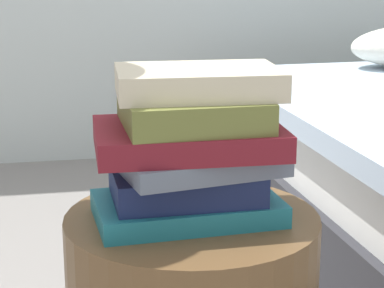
{
  "coord_description": "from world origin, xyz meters",
  "views": [
    {
      "loc": [
        -0.21,
        -1.11,
        0.88
      ],
      "look_at": [
        0.0,
        0.0,
        0.58
      ],
      "focal_mm": 67.12,
      "sensor_mm": 36.0,
      "label": 1
    }
  ],
  "objects": [
    {
      "name": "book_navy",
      "position": [
        -0.01,
        -0.01,
        0.52
      ],
      "size": [
        0.24,
        0.16,
        0.05
      ],
      "primitive_type": "cube",
      "rotation": [
        0.0,
        0.0,
        0.02
      ],
      "color": "#19234C",
      "rests_on": "book_teal"
    },
    {
      "name": "book_olive",
      "position": [
        0.0,
        -0.01,
        0.64
      ],
      "size": [
        0.23,
        0.21,
        0.05
      ],
      "primitive_type": "cube",
      "rotation": [
        0.0,
        0.0,
        0.02
      ],
      "color": "olive",
      "rests_on": "book_maroon"
    },
    {
      "name": "book_cream",
      "position": [
        0.01,
        -0.01,
        0.68
      ],
      "size": [
        0.27,
        0.18,
        0.04
      ],
      "primitive_type": "cube",
      "rotation": [
        0.0,
        0.0,
        -0.05
      ],
      "color": "beige",
      "rests_on": "book_olive"
    },
    {
      "name": "book_maroon",
      "position": [
        -0.01,
        -0.01,
        0.59
      ],
      "size": [
        0.3,
        0.21,
        0.04
      ],
      "primitive_type": "cube",
      "rotation": [
        0.0,
        0.0,
        -0.02
      ],
      "color": "maroon",
      "rests_on": "book_slate"
    },
    {
      "name": "book_teal",
      "position": [
        -0.01,
        -0.01,
        0.47
      ],
      "size": [
        0.31,
        0.19,
        0.04
      ],
      "primitive_type": "cube",
      "rotation": [
        0.0,
        0.0,
        0.06
      ],
      "color": "#1E727F",
      "rests_on": "side_table"
    },
    {
      "name": "book_slate",
      "position": [
        0.01,
        -0.0,
        0.56
      ],
      "size": [
        0.29,
        0.25,
        0.03
      ],
      "primitive_type": "cube",
      "rotation": [
        0.0,
        0.0,
        0.18
      ],
      "color": "slate",
      "rests_on": "book_navy"
    }
  ]
}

